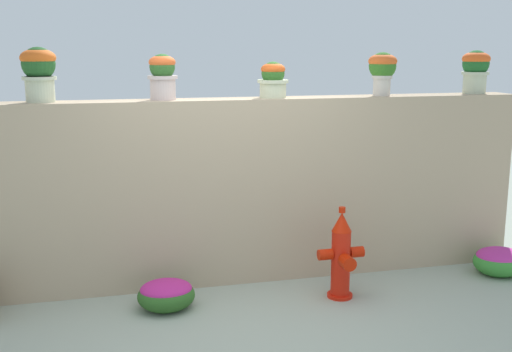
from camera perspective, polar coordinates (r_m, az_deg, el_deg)
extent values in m
plane|color=#97A090|center=(5.24, -0.33, -14.04)|extent=(24.00, 24.00, 0.00)
cube|color=tan|center=(6.09, -3.09, -1.41)|extent=(6.11, 0.37, 1.79)
cylinder|color=beige|center=(5.89, -19.03, 7.46)|extent=(0.25, 0.25, 0.23)
cylinder|color=beige|center=(5.88, -19.10, 8.41)|extent=(0.29, 0.29, 0.03)
sphere|color=#225524|center=(5.88, -19.18, 9.62)|extent=(0.29, 0.29, 0.29)
ellipsoid|color=orange|center=(5.88, -19.21, 10.12)|extent=(0.31, 0.31, 0.16)
cylinder|color=beige|center=(5.90, -8.46, 7.94)|extent=(0.23, 0.23, 0.22)
cylinder|color=beige|center=(5.89, -8.49, 8.86)|extent=(0.28, 0.28, 0.03)
sphere|color=#2D5D25|center=(5.89, -8.52, 9.80)|extent=(0.23, 0.23, 0.23)
ellipsoid|color=#E05A25|center=(5.89, -8.53, 10.20)|extent=(0.25, 0.25, 0.13)
cylinder|color=beige|center=(6.07, 1.55, 7.93)|extent=(0.25, 0.25, 0.17)
cylinder|color=beige|center=(6.07, 1.55, 8.60)|extent=(0.30, 0.30, 0.03)
sphere|color=#2E6222|center=(6.07, 1.56, 9.32)|extent=(0.22, 0.22, 0.22)
ellipsoid|color=#E6571D|center=(6.06, 1.56, 9.68)|extent=(0.23, 0.23, 0.12)
cylinder|color=beige|center=(6.46, 11.36, 8.07)|extent=(0.17, 0.17, 0.20)
cylinder|color=beige|center=(6.46, 11.39, 8.82)|extent=(0.20, 0.20, 0.03)
sphere|color=#306B20|center=(6.45, 11.43, 9.78)|extent=(0.27, 0.27, 0.27)
ellipsoid|color=#E05A22|center=(6.45, 11.44, 10.20)|extent=(0.29, 0.29, 0.15)
cylinder|color=beige|center=(7.01, 19.25, 8.01)|extent=(0.23, 0.23, 0.23)
cylinder|color=beige|center=(7.00, 19.30, 8.81)|extent=(0.28, 0.28, 0.03)
sphere|color=#1E5D26|center=(7.00, 19.36, 9.63)|extent=(0.27, 0.27, 0.27)
ellipsoid|color=#EB581F|center=(7.00, 19.38, 10.02)|extent=(0.29, 0.29, 0.15)
cylinder|color=red|center=(5.97, 7.61, -10.68)|extent=(0.24, 0.24, 0.03)
cylinder|color=red|center=(5.86, 7.69, -7.96)|extent=(0.17, 0.17, 0.63)
cone|color=red|center=(5.74, 7.80, -4.16)|extent=(0.18, 0.18, 0.18)
cylinder|color=red|center=(5.71, 7.84, -3.07)|extent=(0.06, 0.06, 0.05)
cylinder|color=red|center=(5.77, 6.31, -7.11)|extent=(0.13, 0.10, 0.10)
cylinder|color=red|center=(5.88, 9.11, -6.83)|extent=(0.13, 0.10, 0.10)
cylinder|color=red|center=(5.70, 8.30, -7.78)|extent=(0.12, 0.14, 0.12)
ellipsoid|color=#33812F|center=(6.88, 21.21, -7.30)|extent=(0.52, 0.47, 0.29)
ellipsoid|color=#AF2D88|center=(6.87, 21.25, -6.79)|extent=(0.47, 0.42, 0.16)
ellipsoid|color=#2B5A20|center=(5.68, -8.16, -10.71)|extent=(0.51, 0.46, 0.27)
ellipsoid|color=#B2247A|center=(5.66, -8.17, -10.14)|extent=(0.46, 0.41, 0.15)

